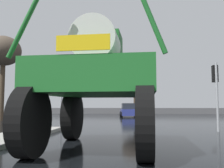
{
  "coord_description": "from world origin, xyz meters",
  "views": [
    {
      "loc": [
        0.55,
        -1.51,
        1.25
      ],
      "look_at": [
        -0.45,
        9.18,
        2.18
      ],
      "focal_mm": 40.3,
      "sensor_mm": 36.0,
      "label": 1
    }
  ],
  "objects_px": {
    "traffic_signal_near_left": "(24,83)",
    "traffic_signal_near_right": "(215,82)",
    "oversize_sprayer": "(100,84)",
    "bare_tree_left": "(3,52)",
    "streetlight_far_left": "(62,83)",
    "sedan_ahead": "(129,111)",
    "bare_tree_far_center": "(134,80)"
  },
  "relations": [
    {
      "from": "streetlight_far_left",
      "to": "bare_tree_far_center",
      "type": "relative_size",
      "value": 1.04
    },
    {
      "from": "traffic_signal_near_right",
      "to": "streetlight_far_left",
      "type": "xyz_separation_m",
      "value": [
        -12.8,
        16.96,
        1.61
      ]
    },
    {
      "from": "oversize_sprayer",
      "to": "bare_tree_left",
      "type": "xyz_separation_m",
      "value": [
        -10.07,
        12.5,
        3.85
      ]
    },
    {
      "from": "oversize_sprayer",
      "to": "bare_tree_left",
      "type": "distance_m",
      "value": 16.51
    },
    {
      "from": "traffic_signal_near_left",
      "to": "traffic_signal_near_right",
      "type": "xyz_separation_m",
      "value": [
        9.82,
        -0.0,
        0.01
      ]
    },
    {
      "from": "streetlight_far_left",
      "to": "bare_tree_left",
      "type": "height_order",
      "value": "streetlight_far_left"
    },
    {
      "from": "oversize_sprayer",
      "to": "sedan_ahead",
      "type": "xyz_separation_m",
      "value": [
        0.3,
        20.81,
        -1.21
      ]
    },
    {
      "from": "streetlight_far_left",
      "to": "traffic_signal_near_left",
      "type": "bearing_deg",
      "value": -80.05
    },
    {
      "from": "sedan_ahead",
      "to": "traffic_signal_near_right",
      "type": "distance_m",
      "value": 16.34
    },
    {
      "from": "streetlight_far_left",
      "to": "bare_tree_far_center",
      "type": "height_order",
      "value": "streetlight_far_left"
    },
    {
      "from": "oversize_sprayer",
      "to": "traffic_signal_near_left",
      "type": "xyz_separation_m",
      "value": [
        -4.8,
        5.26,
        0.51
      ]
    },
    {
      "from": "bare_tree_far_center",
      "to": "oversize_sprayer",
      "type": "bearing_deg",
      "value": -91.65
    },
    {
      "from": "oversize_sprayer",
      "to": "streetlight_far_left",
      "type": "xyz_separation_m",
      "value": [
        -7.77,
        22.22,
        2.13
      ]
    },
    {
      "from": "oversize_sprayer",
      "to": "traffic_signal_near_right",
      "type": "height_order",
      "value": "oversize_sprayer"
    },
    {
      "from": "sedan_ahead",
      "to": "bare_tree_far_center",
      "type": "relative_size",
      "value": 0.6
    },
    {
      "from": "oversize_sprayer",
      "to": "sedan_ahead",
      "type": "height_order",
      "value": "oversize_sprayer"
    },
    {
      "from": "oversize_sprayer",
      "to": "bare_tree_left",
      "type": "relative_size",
      "value": 0.75
    },
    {
      "from": "bare_tree_far_center",
      "to": "streetlight_far_left",
      "type": "bearing_deg",
      "value": -132.99
    },
    {
      "from": "sedan_ahead",
      "to": "bare_tree_far_center",
      "type": "xyz_separation_m",
      "value": [
        0.61,
        10.72,
        4.61
      ]
    },
    {
      "from": "oversize_sprayer",
      "to": "bare_tree_far_center",
      "type": "xyz_separation_m",
      "value": [
        0.91,
        31.53,
        3.4
      ]
    },
    {
      "from": "sedan_ahead",
      "to": "bare_tree_far_center",
      "type": "height_order",
      "value": "bare_tree_far_center"
    },
    {
      "from": "bare_tree_left",
      "to": "traffic_signal_near_right",
      "type": "bearing_deg",
      "value": -25.64
    },
    {
      "from": "sedan_ahead",
      "to": "oversize_sprayer",
      "type": "bearing_deg",
      "value": 172.84
    },
    {
      "from": "traffic_signal_near_left",
      "to": "traffic_signal_near_right",
      "type": "relative_size",
      "value": 1.0
    },
    {
      "from": "sedan_ahead",
      "to": "bare_tree_far_center",
      "type": "distance_m",
      "value": 11.68
    },
    {
      "from": "traffic_signal_near_left",
      "to": "traffic_signal_near_right",
      "type": "distance_m",
      "value": 9.82
    },
    {
      "from": "sedan_ahead",
      "to": "bare_tree_left",
      "type": "xyz_separation_m",
      "value": [
        -10.37,
        -8.31,
        5.06
      ]
    },
    {
      "from": "bare_tree_left",
      "to": "bare_tree_far_center",
      "type": "xyz_separation_m",
      "value": [
        10.97,
        19.03,
        -0.45
      ]
    },
    {
      "from": "traffic_signal_near_left",
      "to": "streetlight_far_left",
      "type": "xyz_separation_m",
      "value": [
        -2.98,
        16.96,
        1.62
      ]
    },
    {
      "from": "sedan_ahead",
      "to": "traffic_signal_near_right",
      "type": "xyz_separation_m",
      "value": [
        4.72,
        -15.55,
        1.73
      ]
    },
    {
      "from": "sedan_ahead",
      "to": "traffic_signal_near_left",
      "type": "relative_size",
      "value": 1.28
    },
    {
      "from": "traffic_signal_near_left",
      "to": "bare_tree_far_center",
      "type": "distance_m",
      "value": 27.04
    }
  ]
}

